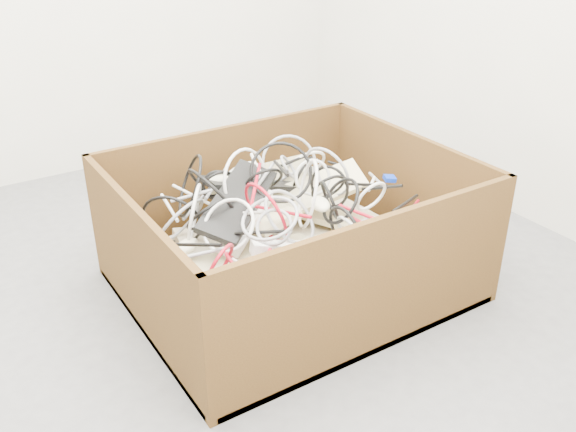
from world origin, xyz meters
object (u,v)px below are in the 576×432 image
cardboard_box (287,258)px  power_strip_left (249,221)px  vga_plug (390,178)px  power_strip_right (296,249)px

cardboard_box → power_strip_left: bearing=-176.1°
vga_plug → power_strip_right: bearing=-137.8°
cardboard_box → power_strip_right: cardboard_box is taller
power_strip_left → power_strip_right: 0.25m
cardboard_box → power_strip_left: (-0.17, -0.01, 0.21)m
power_strip_left → power_strip_right: size_ratio=1.08×
power_strip_right → vga_plug: (0.61, 0.24, 0.02)m
cardboard_box → power_strip_left: size_ratio=3.76×
power_strip_left → vga_plug: power_strip_left is taller
power_strip_right → vga_plug: bearing=39.0°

